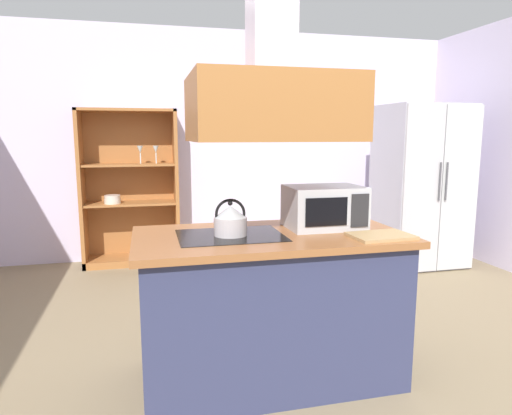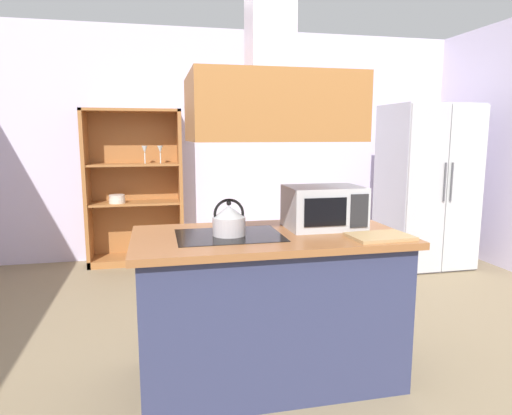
{
  "view_description": "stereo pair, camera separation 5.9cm",
  "coord_description": "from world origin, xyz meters",
  "px_view_note": "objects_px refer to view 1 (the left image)",
  "views": [
    {
      "loc": [
        -0.86,
        -2.53,
        1.47
      ],
      "look_at": [
        -0.17,
        0.32,
        1.0
      ],
      "focal_mm": 31.7,
      "sensor_mm": 36.0,
      "label": 1
    },
    {
      "loc": [
        -0.8,
        -2.54,
        1.47
      ],
      "look_at": [
        -0.17,
        0.32,
        1.0
      ],
      "focal_mm": 31.7,
      "sensor_mm": 36.0,
      "label": 2
    }
  ],
  "objects_px": {
    "kettle": "(230,220)",
    "microwave": "(324,207)",
    "dish_cabinet": "(130,197)",
    "refrigerator": "(421,186)",
    "cutting_board": "(381,236)"
  },
  "relations": [
    {
      "from": "dish_cabinet",
      "to": "kettle",
      "type": "height_order",
      "value": "dish_cabinet"
    },
    {
      "from": "kettle",
      "to": "dish_cabinet",
      "type": "bearing_deg",
      "value": 102.87
    },
    {
      "from": "dish_cabinet",
      "to": "cutting_board",
      "type": "xyz_separation_m",
      "value": [
        1.46,
        -3.06,
        0.14
      ]
    },
    {
      "from": "kettle",
      "to": "microwave",
      "type": "height_order",
      "value": "microwave"
    },
    {
      "from": "cutting_board",
      "to": "microwave",
      "type": "xyz_separation_m",
      "value": [
        -0.21,
        0.33,
        0.12
      ]
    },
    {
      "from": "kettle",
      "to": "cutting_board",
      "type": "relative_size",
      "value": 0.62
    },
    {
      "from": "microwave",
      "to": "kettle",
      "type": "bearing_deg",
      "value": -171.75
    },
    {
      "from": "dish_cabinet",
      "to": "refrigerator",
      "type": "bearing_deg",
      "value": -14.41
    },
    {
      "from": "kettle",
      "to": "cutting_board",
      "type": "bearing_deg",
      "value": -16.71
    },
    {
      "from": "kettle",
      "to": "microwave",
      "type": "distance_m",
      "value": 0.62
    },
    {
      "from": "refrigerator",
      "to": "kettle",
      "type": "distance_m",
      "value": 3.24
    },
    {
      "from": "refrigerator",
      "to": "kettle",
      "type": "bearing_deg",
      "value": -142.05
    },
    {
      "from": "refrigerator",
      "to": "cutting_board",
      "type": "distance_m",
      "value": 2.84
    },
    {
      "from": "kettle",
      "to": "cutting_board",
      "type": "distance_m",
      "value": 0.86
    },
    {
      "from": "kettle",
      "to": "cutting_board",
      "type": "xyz_separation_m",
      "value": [
        0.82,
        -0.25,
        -0.08
      ]
    }
  ]
}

